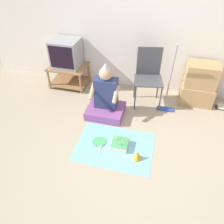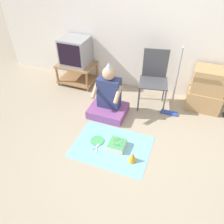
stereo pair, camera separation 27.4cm
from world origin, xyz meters
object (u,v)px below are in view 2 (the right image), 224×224
object	(u,v)px
birthday_cake	(117,145)
tv	(75,51)
person_seated	(108,99)
folding_chair	(154,75)
dust_mop	(173,93)
paper_plate	(97,141)
cardboard_box_stack	(206,90)
party_hat_blue	(133,157)

from	to	relation	value
birthday_cake	tv	bearing A→B (deg)	133.89
tv	person_seated	bearing A→B (deg)	-37.16
folding_chair	person_seated	xyz separation A→B (m)	(-0.60, -0.54, -0.28)
folding_chair	person_seated	bearing A→B (deg)	-138.03
dust_mop	birthday_cake	world-z (taller)	dust_mop
birthday_cake	paper_plate	world-z (taller)	birthday_cake
folding_chair	cardboard_box_stack	xyz separation A→B (m)	(0.86, 0.19, -0.21)
cardboard_box_stack	person_seated	distance (m)	1.63
dust_mop	person_seated	world-z (taller)	dust_mop
dust_mop	birthday_cake	xyz separation A→B (m)	(-0.57, -1.13, -0.29)
folding_chair	birthday_cake	xyz separation A→B (m)	(-0.21, -1.21, -0.51)
party_hat_blue	tv	bearing A→B (deg)	136.13
birthday_cake	paper_plate	bearing A→B (deg)	179.14
folding_chair	person_seated	distance (m)	0.85
person_seated	party_hat_blue	distance (m)	1.08
dust_mop	party_hat_blue	distance (m)	1.34
tv	paper_plate	distance (m)	1.83
birthday_cake	paper_plate	xyz separation A→B (m)	(-0.31, 0.00, -0.04)
folding_chair	paper_plate	bearing A→B (deg)	-113.27
party_hat_blue	paper_plate	distance (m)	0.61
dust_mop	party_hat_blue	bearing A→B (deg)	-103.08
tv	birthday_cake	bearing A→B (deg)	-46.11
tv	person_seated	xyz separation A→B (m)	(0.94, -0.71, -0.38)
birthday_cake	paper_plate	distance (m)	0.31
paper_plate	cardboard_box_stack	bearing A→B (deg)	45.32
cardboard_box_stack	dust_mop	bearing A→B (deg)	-151.28
tv	dust_mop	bearing A→B (deg)	-7.69
dust_mop	birthday_cake	size ratio (longest dim) A/B	5.10
tv	paper_plate	xyz separation A→B (m)	(1.02, -1.38, -0.66)
birthday_cake	dust_mop	bearing A→B (deg)	63.16
folding_chair	tv	bearing A→B (deg)	173.49
cardboard_box_stack	birthday_cake	bearing A→B (deg)	-127.34
paper_plate	birthday_cake	bearing A→B (deg)	-0.86
party_hat_blue	person_seated	bearing A→B (deg)	128.67
cardboard_box_stack	party_hat_blue	xyz separation A→B (m)	(-0.80, -1.56, -0.27)
party_hat_blue	paper_plate	size ratio (longest dim) A/B	0.75
tv	folding_chair	distance (m)	1.55
tv	cardboard_box_stack	size ratio (longest dim) A/B	0.68
tv	dust_mop	distance (m)	1.94
person_seated	tv	bearing A→B (deg)	142.84
folding_chair	dust_mop	distance (m)	0.43
dust_mop	person_seated	bearing A→B (deg)	-154.64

